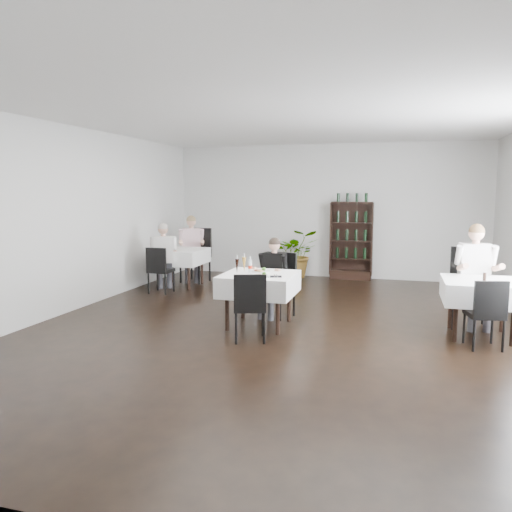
{
  "coord_description": "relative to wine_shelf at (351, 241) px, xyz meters",
  "views": [
    {
      "loc": [
        1.63,
        -6.82,
        1.95
      ],
      "look_at": [
        -0.41,
        0.2,
        1.0
      ],
      "focal_mm": 35.0,
      "sensor_mm": 36.0,
      "label": 1
    }
  ],
  "objects": [
    {
      "name": "main_table",
      "position": [
        -0.9,
        -4.31,
        -0.23
      ],
      "size": [
        1.03,
        1.03,
        0.77
      ],
      "color": "black",
      "rests_on": "ground"
    },
    {
      "name": "pepper_mill",
      "position": [
        2.12,
        -4.06,
        -0.02
      ],
      "size": [
        0.05,
        0.05,
        0.11
      ],
      "primitive_type": "cylinder",
      "rotation": [
        0.0,
        0.0,
        0.02
      ],
      "color": "black",
      "rests_on": "right_table"
    },
    {
      "name": "coke_bottle",
      "position": [
        -1.06,
        -4.24,
        0.02
      ],
      "size": [
        0.06,
        0.06,
        0.23
      ],
      "color": "silver",
      "rests_on": "main_table"
    },
    {
      "name": "room_shell",
      "position": [
        -0.6,
        -4.31,
        0.65
      ],
      "size": [
        9.0,
        9.0,
        9.0
      ],
      "color": "black",
      "rests_on": "ground"
    },
    {
      "name": "left_chair_far",
      "position": [
        -3.18,
        -1.19,
        -0.19
      ],
      "size": [
        0.59,
        0.6,
        1.16
      ],
      "color": "black",
      "rests_on": "ground"
    },
    {
      "name": "wine_shelf",
      "position": [
        0.0,
        0.0,
        0.0
      ],
      "size": [
        0.9,
        0.28,
        1.75
      ],
      "color": "black",
      "rests_on": "ground"
    },
    {
      "name": "pilsner_lager",
      "position": [
        -1.16,
        -4.21,
        0.03
      ],
      "size": [
        0.06,
        0.06,
        0.27
      ],
      "color": "gold",
      "rests_on": "main_table"
    },
    {
      "name": "plate_far",
      "position": [
        -0.92,
        -4.17,
        -0.06
      ],
      "size": [
        0.27,
        0.27,
        0.07
      ],
      "color": "white",
      "rests_on": "main_table"
    },
    {
      "name": "main_chair_near",
      "position": [
        -0.8,
        -5.1,
        -0.33
      ],
      "size": [
        0.52,
        0.53,
        0.91
      ],
      "color": "black",
      "rests_on": "ground"
    },
    {
      "name": "pilsner_dark",
      "position": [
        -1.22,
        -4.36,
        0.03
      ],
      "size": [
        0.06,
        0.06,
        0.26
      ],
      "color": "black",
      "rests_on": "main_table"
    },
    {
      "name": "diner_right_far",
      "position": [
        2.09,
        -3.48,
        0.02
      ],
      "size": [
        0.6,
        0.62,
        1.49
      ],
      "color": "#3D3D44",
      "rests_on": "ground"
    },
    {
      "name": "right_chair_far",
      "position": [
        2.02,
        -3.44,
        -0.2
      ],
      "size": [
        0.52,
        0.53,
        1.14
      ],
      "color": "black",
      "rests_on": "ground"
    },
    {
      "name": "right_table",
      "position": [
        2.1,
        -4.01,
        -0.23
      ],
      "size": [
        0.98,
        0.98,
        0.77
      ],
      "color": "black",
      "rests_on": "ground"
    },
    {
      "name": "diner_left_near",
      "position": [
        -3.39,
        -2.36,
        -0.07
      ],
      "size": [
        0.61,
        0.64,
        1.35
      ],
      "color": "#3D3D44",
      "rests_on": "ground"
    },
    {
      "name": "left_chair_near",
      "position": [
        -3.36,
        -2.62,
        -0.33
      ],
      "size": [
        0.42,
        0.42,
        0.9
      ],
      "color": "black",
      "rests_on": "ground"
    },
    {
      "name": "right_chair_near",
      "position": [
        2.09,
        -4.59,
        -0.34
      ],
      "size": [
        0.48,
        0.48,
        0.88
      ],
      "color": "black",
      "rests_on": "ground"
    },
    {
      "name": "plate_near",
      "position": [
        -0.81,
        -4.55,
        -0.06
      ],
      "size": [
        0.28,
        0.28,
        0.07
      ],
      "color": "white",
      "rests_on": "main_table"
    },
    {
      "name": "left_table",
      "position": [
        -3.3,
        -1.81,
        -0.23
      ],
      "size": [
        0.98,
        0.98,
        0.77
      ],
      "color": "black",
      "rests_on": "ground"
    },
    {
      "name": "napkin_cutlery",
      "position": [
        -0.61,
        -4.5,
        -0.07
      ],
      "size": [
        0.19,
        0.18,
        0.02
      ],
      "color": "black",
      "rests_on": "main_table"
    },
    {
      "name": "diner_main",
      "position": [
        -0.85,
        -3.72,
        -0.13
      ],
      "size": [
        0.51,
        0.53,
        1.24
      ],
      "color": "#3D3D44",
      "rests_on": "ground"
    },
    {
      "name": "diner_left_far",
      "position": [
        -3.31,
        -1.19,
        -0.02
      ],
      "size": [
        0.64,
        0.67,
        1.43
      ],
      "color": "#3D3D44",
      "rests_on": "ground"
    },
    {
      "name": "potted_tree",
      "position": [
        -1.2,
        -0.11,
        -0.3
      ],
      "size": [
        1.19,
        1.1,
        1.1
      ],
      "primitive_type": "imported",
      "rotation": [
        0.0,
        0.0,
        0.29
      ],
      "color": "#2C5F20",
      "rests_on": "ground"
    },
    {
      "name": "main_chair_far",
      "position": [
        -0.76,
        -3.65,
        -0.28
      ],
      "size": [
        0.58,
        0.59,
        1.0
      ],
      "color": "black",
      "rests_on": "ground"
    }
  ]
}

